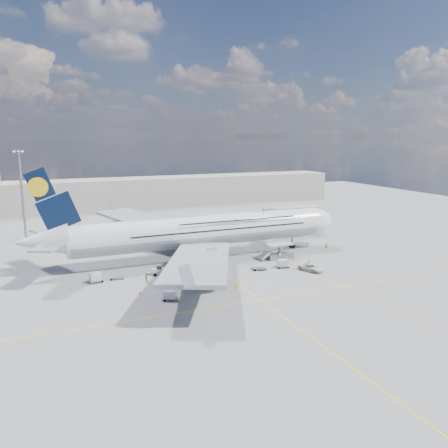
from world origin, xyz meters
name	(u,v)px	position (x,y,z in m)	size (l,w,h in m)	color
ground	(219,269)	(0.00, 0.00, 0.00)	(300.00, 300.00, 0.00)	gray
taxi_line_main	(219,269)	(0.00, 0.00, 0.01)	(0.25, 220.00, 0.01)	yellow
taxi_line_cross	(260,300)	(0.00, -20.00, 0.01)	(120.00, 0.25, 0.01)	yellow
taxi_line_diag	(255,252)	(14.00, 10.00, 0.01)	(0.25, 100.00, 0.01)	yellow
airliner	(204,230)	(0.26, 10.00, 6.87)	(77.26, 79.15, 23.71)	white
jet_bridge	(287,215)	(29.81, 20.94, 6.85)	(18.80, 12.10, 8.50)	#B7B7BC
cargo_loader	(278,253)	(16.82, 2.89, 1.25)	(8.53, 3.20, 3.67)	silver
light_mast	(22,195)	(-40.00, 45.00, 13.21)	(3.00, 0.70, 25.50)	gray
terminal	(133,193)	(0.00, 95.00, 6.00)	(180.00, 16.00, 12.00)	#B2AD9E
tree_line	(190,183)	(40.00, 140.00, 4.00)	(160.00, 6.00, 8.00)	#193814
dolly_row_a	(117,278)	(-22.01, 1.83, 0.32)	(3.08, 2.08, 0.41)	gray
dolly_row_b	(180,274)	(-9.11, -1.00, 0.37)	(3.39, 2.00, 0.48)	gray
dolly_row_c	(170,295)	(-15.06, -13.73, 0.95)	(3.16, 2.49, 1.77)	gray
dolly_back	(96,277)	(-26.20, 1.52, 1.02)	(3.24, 2.09, 1.91)	gray
dolly_nose_far	(282,263)	(13.72, -4.34, 0.99)	(3.18, 2.18, 1.83)	gray
dolly_nose_near	(259,268)	(8.14, -3.76, 0.37)	(3.66, 2.73, 0.48)	gray
baggage_tug	(159,271)	(-13.16, 1.30, 0.80)	(3.09, 1.83, 1.81)	silver
catering_truck_inner	(147,235)	(-8.84, 30.81, 2.03)	(7.47, 3.56, 4.30)	gray
catering_truck_outer	(126,226)	(-11.98, 46.00, 2.07)	(8.09, 6.05, 4.46)	gray
service_van	(311,268)	(18.26, -8.89, 0.77)	(2.55, 5.53, 1.54)	silver
crew_nose	(327,246)	(32.60, 5.32, 0.98)	(0.71, 0.47, 1.96)	#C6F119
crew_loader	(309,265)	(18.69, -7.37, 0.98)	(0.95, 0.74, 1.96)	#C4FE1A
crew_wing	(146,278)	(-16.68, -2.31, 0.93)	(1.09, 0.46, 1.87)	#C3E418
crew_van	(286,260)	(15.98, -2.16, 0.92)	(0.90, 0.58, 1.83)	#B5DA17
crew_tug	(237,287)	(-2.10, -14.41, 0.85)	(1.10, 0.63, 1.70)	#B1DB17
cone_nose	(307,243)	(31.24, 12.42, 0.27)	(0.43, 0.43, 0.55)	#E0510B
cone_wing_left_inner	(189,249)	(-0.91, 18.17, 0.30)	(0.49, 0.49, 0.63)	#E0510B
cone_wing_left_outer	(136,236)	(-10.38, 38.72, 0.23)	(0.38, 0.38, 0.48)	#E0510B
cone_wing_right_inner	(208,269)	(-2.26, 0.51, 0.25)	(0.41, 0.41, 0.52)	#E0510B
cone_wing_right_outer	(140,293)	(-19.40, -8.74, 0.27)	(0.45, 0.45, 0.57)	#E0510B
cone_tail	(46,271)	(-35.49, 12.66, 0.27)	(0.44, 0.44, 0.56)	#E0510B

